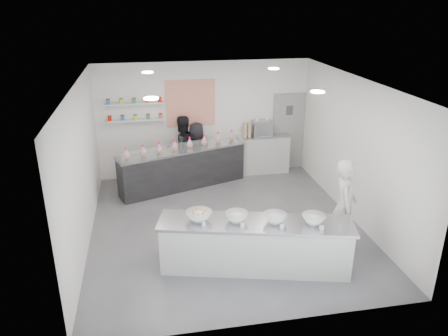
% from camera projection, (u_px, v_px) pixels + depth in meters
% --- Properties ---
extents(floor, '(6.00, 6.00, 0.00)m').
position_uv_depth(floor, '(226.00, 225.00, 9.18)').
color(floor, '#515156').
rests_on(floor, ground).
extents(ceiling, '(6.00, 6.00, 0.00)m').
position_uv_depth(ceiling, '(226.00, 83.00, 8.08)').
color(ceiling, white).
rests_on(ceiling, floor).
extents(back_wall, '(5.50, 0.00, 5.50)m').
position_uv_depth(back_wall, '(204.00, 119.00, 11.37)').
color(back_wall, white).
rests_on(back_wall, floor).
extents(left_wall, '(0.00, 6.00, 6.00)m').
position_uv_depth(left_wall, '(81.00, 168.00, 8.16)').
color(left_wall, white).
rests_on(left_wall, floor).
extents(right_wall, '(0.00, 6.00, 6.00)m').
position_uv_depth(right_wall, '(355.00, 150.00, 9.10)').
color(right_wall, white).
rests_on(right_wall, floor).
extents(back_door, '(0.88, 0.04, 2.10)m').
position_uv_depth(back_door, '(288.00, 132.00, 11.90)').
color(back_door, gray).
rests_on(back_door, floor).
extents(pattern_panel, '(1.25, 0.03, 1.20)m').
position_uv_depth(pattern_panel, '(191.00, 103.00, 11.13)').
color(pattern_panel, red).
rests_on(pattern_panel, back_wall).
extents(jar_shelf_lower, '(1.45, 0.22, 0.04)m').
position_uv_depth(jar_shelf_lower, '(136.00, 120.00, 10.95)').
color(jar_shelf_lower, silver).
rests_on(jar_shelf_lower, back_wall).
extents(jar_shelf_upper, '(1.45, 0.22, 0.04)m').
position_uv_depth(jar_shelf_upper, '(134.00, 104.00, 10.79)').
color(jar_shelf_upper, silver).
rests_on(jar_shelf_upper, back_wall).
extents(preserve_jars, '(1.45, 0.10, 0.56)m').
position_uv_depth(preserve_jars, '(135.00, 109.00, 10.83)').
color(preserve_jars, '#F61300').
rests_on(preserve_jars, jar_shelf_lower).
extents(downlight_0, '(0.24, 0.24, 0.02)m').
position_uv_depth(downlight_0, '(151.00, 98.00, 6.93)').
color(downlight_0, white).
rests_on(downlight_0, ceiling).
extents(downlight_1, '(0.24, 0.24, 0.02)m').
position_uv_depth(downlight_1, '(318.00, 92.00, 7.41)').
color(downlight_1, white).
rests_on(downlight_1, ceiling).
extents(downlight_2, '(0.24, 0.24, 0.02)m').
position_uv_depth(downlight_2, '(147.00, 72.00, 9.31)').
color(downlight_2, white).
rests_on(downlight_2, ceiling).
extents(downlight_3, '(0.24, 0.24, 0.02)m').
position_uv_depth(downlight_3, '(274.00, 69.00, 9.79)').
color(downlight_3, white).
rests_on(downlight_3, ceiling).
extents(prep_counter, '(3.42, 1.55, 0.91)m').
position_uv_depth(prep_counter, '(255.00, 245.00, 7.60)').
color(prep_counter, '#BABAB6').
rests_on(prep_counter, floor).
extents(back_bar, '(3.27, 1.64, 1.01)m').
position_uv_depth(back_bar, '(183.00, 168.00, 10.84)').
color(back_bar, black).
rests_on(back_bar, floor).
extents(sneeze_guard, '(3.04, 1.08, 0.28)m').
position_uv_depth(sneeze_guard, '(187.00, 147.00, 10.38)').
color(sneeze_guard, white).
rests_on(sneeze_guard, back_bar).
extents(espresso_ledge, '(1.41, 0.45, 1.05)m').
position_uv_depth(espresso_ledge, '(263.00, 154.00, 11.79)').
color(espresso_ledge, '#BABAB6').
rests_on(espresso_ledge, floor).
extents(espresso_machine, '(0.51, 0.35, 0.39)m').
position_uv_depth(espresso_machine, '(262.00, 128.00, 11.52)').
color(espresso_machine, '#93969E').
rests_on(espresso_machine, espresso_ledge).
extents(cup_stacks, '(0.24, 0.24, 0.36)m').
position_uv_depth(cup_stacks, '(247.00, 130.00, 11.46)').
color(cup_stacks, tan).
rests_on(cup_stacks, espresso_ledge).
extents(prep_bowls, '(2.40, 1.06, 0.16)m').
position_uv_depth(prep_bowls, '(256.00, 218.00, 7.40)').
color(prep_bowls, white).
rests_on(prep_bowls, prep_counter).
extents(label_cards, '(2.01, 0.04, 0.07)m').
position_uv_depth(label_cards, '(271.00, 234.00, 6.98)').
color(label_cards, white).
rests_on(label_cards, prep_counter).
extents(cookie_bags, '(2.85, 1.13, 0.28)m').
position_uv_depth(cookie_bags, '(182.00, 144.00, 10.61)').
color(cookie_bags, pink).
rests_on(cookie_bags, back_bar).
extents(woman_prep, '(0.64, 0.76, 1.79)m').
position_uv_depth(woman_prep, '(344.00, 205.00, 8.05)').
color(woman_prep, silver).
rests_on(woman_prep, floor).
extents(staff_left, '(1.00, 0.89, 1.73)m').
position_uv_depth(staff_left, '(182.00, 149.00, 11.13)').
color(staff_left, black).
rests_on(staff_left, floor).
extents(staff_right, '(0.77, 0.51, 1.57)m').
position_uv_depth(staff_right, '(197.00, 152.00, 11.12)').
color(staff_right, black).
rests_on(staff_right, floor).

